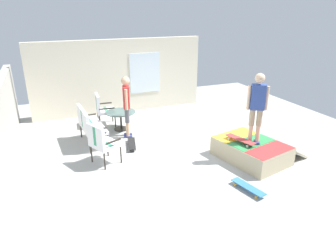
# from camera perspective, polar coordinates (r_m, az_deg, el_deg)

# --- Properties ---
(ground_plane) EXTENTS (12.00, 12.00, 0.10)m
(ground_plane) POSITION_cam_1_polar(r_m,az_deg,el_deg) (8.09, 1.44, -5.02)
(ground_plane) COLOR #A8A8A3
(house_facade) EXTENTS (0.23, 6.00, 2.54)m
(house_facade) POSITION_cam_1_polar(r_m,az_deg,el_deg) (10.95, -8.96, 9.10)
(house_facade) COLOR beige
(house_facade) RESTS_ON ground_plane
(skate_ramp) EXTENTS (1.98, 2.13, 0.47)m
(skate_ramp) POSITION_cam_1_polar(r_m,az_deg,el_deg) (7.85, 15.33, -4.37)
(skate_ramp) COLOR tan
(skate_ramp) RESTS_ON ground_plane
(patio_bench) EXTENTS (1.28, 0.63, 1.02)m
(patio_bench) POSITION_cam_1_polar(r_m,az_deg,el_deg) (8.51, -14.60, 0.51)
(patio_bench) COLOR #2D2823
(patio_bench) RESTS_ON ground_plane
(patio_chair_near_house) EXTENTS (0.65, 0.59, 1.02)m
(patio_chair_near_house) POSITION_cam_1_polar(r_m,az_deg,el_deg) (9.81, -12.20, 3.47)
(patio_chair_near_house) COLOR #2D2823
(patio_chair_near_house) RESTS_ON ground_plane
(patio_chair_by_wall) EXTENTS (0.79, 0.75, 1.02)m
(patio_chair_by_wall) POSITION_cam_1_polar(r_m,az_deg,el_deg) (7.34, -12.37, -2.69)
(patio_chair_by_wall) COLOR #2D2823
(patio_chair_by_wall) RESTS_ON ground_plane
(patio_table) EXTENTS (0.90, 0.90, 0.57)m
(patio_table) POSITION_cam_1_polar(r_m,az_deg,el_deg) (9.45, -8.79, 1.68)
(patio_table) COLOR #2D2823
(patio_table) RESTS_ON ground_plane
(person_watching) EXTENTS (0.47, 0.30, 1.76)m
(person_watching) POSITION_cam_1_polar(r_m,az_deg,el_deg) (8.69, -7.75, 4.41)
(person_watching) COLOR navy
(person_watching) RESTS_ON ground_plane
(person_skater) EXTENTS (0.35, 0.43, 1.69)m
(person_skater) POSITION_cam_1_polar(r_m,az_deg,el_deg) (7.34, 16.28, 4.03)
(person_skater) COLOR navy
(person_skater) RESTS_ON skate_ramp
(skateboard_by_bench) EXTENTS (0.82, 0.38, 0.10)m
(skateboard_by_bench) POSITION_cam_1_polar(r_m,az_deg,el_deg) (8.34, -6.79, -3.29)
(skateboard_by_bench) COLOR black
(skateboard_by_bench) RESTS_ON ground_plane
(skateboard_spare) EXTENTS (0.82, 0.37, 0.10)m
(skateboard_spare) POSITION_cam_1_polar(r_m,az_deg,el_deg) (6.61, 14.71, -10.96)
(skateboard_spare) COLOR #3372B2
(skateboard_spare) RESTS_ON ground_plane
(skateboard_on_ramp) EXTENTS (0.82, 0.41, 0.10)m
(skateboard_on_ramp) POSITION_cam_1_polar(r_m,az_deg,el_deg) (7.58, 13.30, -2.44)
(skateboard_on_ramp) COLOR #B23838
(skateboard_on_ramp) RESTS_ON skate_ramp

